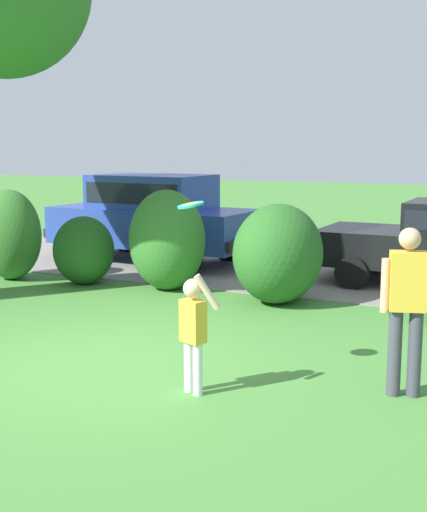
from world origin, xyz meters
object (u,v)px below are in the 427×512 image
Objects in this scene: child_thrower at (193,326)px; adult_onlooker at (407,302)px; frisbee at (191,205)px; parked_suv at (152,214)px.

child_thrower is 2.17m from adult_onlooker.
child_thrower is 1.26m from frisbee.
frisbee is at bearing 120.60° from child_thrower.
parked_suv is 8.09m from child_thrower.
adult_onlooker is at bearing 23.37° from child_thrower.
frisbee is (4.27, -6.49, 0.85)m from parked_suv.
parked_suv is at bearing 123.24° from child_thrower.
child_thrower is at bearing -156.63° from adult_onlooker.
parked_suv is at bearing 137.36° from adult_onlooker.
child_thrower is at bearing -59.40° from frisbee.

